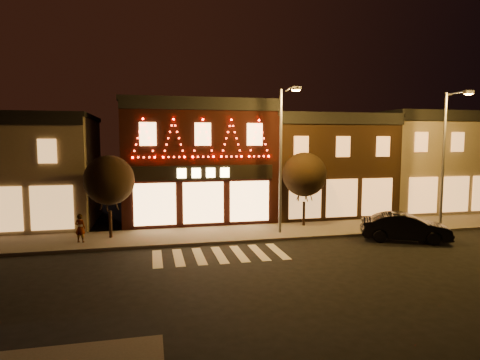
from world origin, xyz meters
name	(u,v)px	position (x,y,z in m)	size (l,w,h in m)	color
ground	(237,283)	(0.00, 0.00, 0.00)	(120.00, 120.00, 0.00)	black
sidewalk_far	(241,233)	(2.00, 8.00, 0.07)	(44.00, 4.00, 0.15)	#47423D
building_pulp	(196,161)	(0.00, 13.98, 4.16)	(10.20, 8.34, 8.30)	black
building_right_a	(318,164)	(9.50, 13.99, 3.76)	(9.20, 8.28, 7.50)	#342012
building_right_b	(420,161)	(18.50, 13.99, 3.91)	(9.20, 8.28, 7.80)	#746A53
streetlamp_mid	(283,149)	(4.29, 7.19, 5.09)	(0.65, 1.93, 8.42)	#59595E
streetlamp_right	(447,149)	(14.62, 6.35, 5.07)	(0.54, 1.92, 8.38)	#59595E
tree_left	(109,180)	(-5.49, 8.29, 3.40)	(2.78, 2.78, 4.64)	black
tree_right	(304,175)	(6.37, 8.98, 3.45)	(2.82, 2.82, 4.71)	black
dark_sedan	(405,227)	(10.61, 4.50, 0.77)	(1.64, 4.70, 1.55)	black
pedestrian	(80,228)	(-6.98, 7.52, 0.93)	(0.57, 0.37, 1.55)	gray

